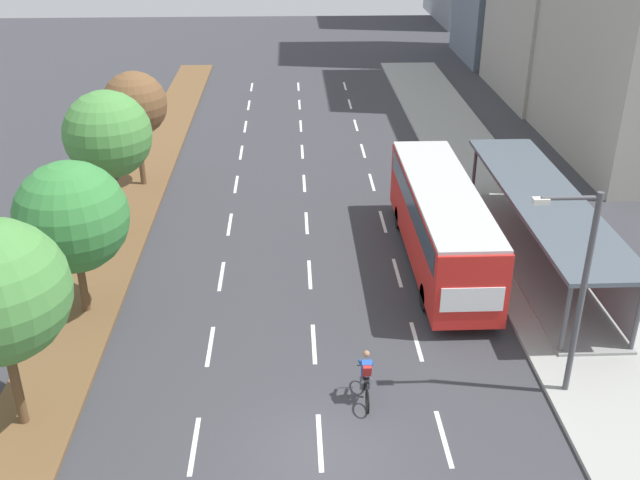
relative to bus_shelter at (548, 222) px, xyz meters
The scene contains 13 objects.
ground_plane 14.44m from the bus_shelter, 131.73° to the right, with size 140.00×140.00×0.00m, color #38383D.
median_strip 20.20m from the bus_shelter, 152.42° to the left, with size 2.60×52.00×0.12m, color brown.
sidewalk_right 9.49m from the bus_shelter, 91.73° to the left, with size 4.50×52.00×0.15m, color #9E9E99.
lane_divider_left 14.78m from the bus_shelter, 152.68° to the left, with size 0.14×45.84×0.01m.
lane_divider_center 11.82m from the bus_shelter, 144.77° to the left, with size 0.14×45.84×0.01m.
lane_divider_right 9.23m from the bus_shelter, 131.86° to the left, with size 0.14×45.84×0.01m.
bus_shelter is the anchor object (origin of this frame).
bus 4.29m from the bus_shelter, behind, with size 2.54×11.29×3.37m.
cyclist 11.69m from the bus_shelter, 133.92° to the right, with size 0.46×1.82×1.71m.
median_tree_second 18.04m from the bus_shelter, behind, with size 3.88×3.88×5.63m.
median_tree_third 18.16m from the bus_shelter, behind, with size 3.61×3.61×6.42m.
median_tree_fourth 20.10m from the bus_shelter, 152.66° to the left, with size 3.14×3.14×5.73m.
streetlight 8.79m from the bus_shelter, 104.30° to the right, with size 1.91×0.24×6.50m.
Camera 1 is at (-0.66, -15.40, 14.24)m, focal length 41.31 mm.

